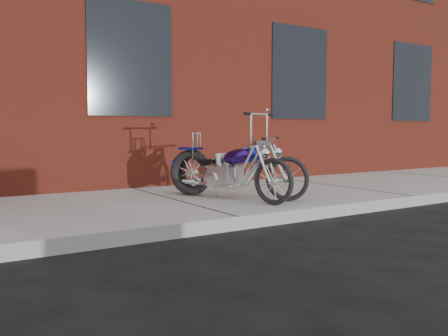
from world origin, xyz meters
TOP-DOWN VIEW (x-y plane):
  - ground at (0.00, 0.00)m, footprint 120.00×120.00m
  - sidewalk at (0.00, 1.50)m, footprint 22.00×3.00m
  - building_brick at (0.00, 8.00)m, footprint 22.00×10.00m
  - chopper_purple at (0.62, 1.17)m, footprint 0.71×1.99m
  - chopper_blue at (0.74, 1.22)m, footprint 1.21×1.74m

SIDE VIEW (x-z plane):
  - ground at x=0.00m, z-range 0.00..0.00m
  - sidewalk at x=0.00m, z-range 0.00..0.15m
  - chopper_blue at x=0.74m, z-range 0.07..0.96m
  - chopper_purple at x=0.62m, z-range -0.05..1.09m
  - building_brick at x=0.00m, z-range 0.00..8.00m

